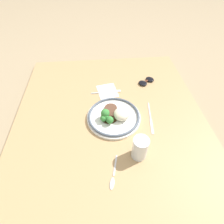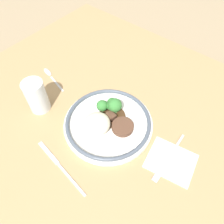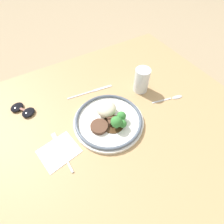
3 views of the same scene
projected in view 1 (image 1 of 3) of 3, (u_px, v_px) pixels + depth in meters
ground_plane at (110, 122)px, 0.92m from camera, size 8.00×8.00×0.00m
dining_table at (110, 120)px, 0.91m from camera, size 1.14×0.98×0.03m
napkin at (107, 91)px, 1.04m from camera, size 0.15×0.13×0.00m
plate at (114, 116)px, 0.88m from camera, size 0.27×0.27×0.07m
juice_glass at (140, 149)px, 0.72m from camera, size 0.07×0.07×0.11m
fork at (109, 92)px, 1.03m from camera, size 0.02×0.18×0.00m
knife at (151, 118)px, 0.90m from camera, size 0.21×0.04×0.00m
spoon at (113, 179)px, 0.69m from camera, size 0.14×0.05×0.01m
sunglasses at (146, 81)px, 1.09m from camera, size 0.11×0.12×0.02m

